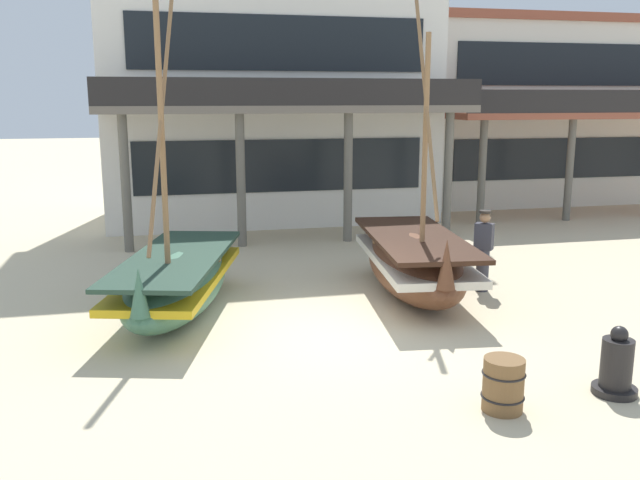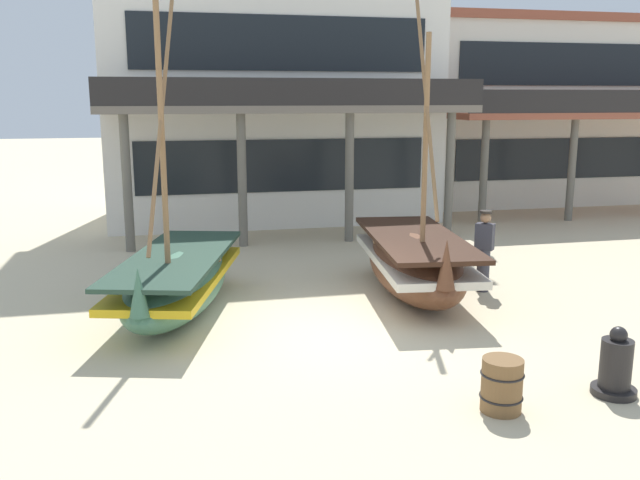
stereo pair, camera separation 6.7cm
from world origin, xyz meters
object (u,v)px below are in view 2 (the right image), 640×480
harbor_building_main (269,50)px  fishing_boat_near_left (177,280)px  wooden_barrel (502,385)px  harbor_building_annex (537,111)px  fishing_boat_centre_large (415,262)px  capstan_winch (616,368)px  fisherman_by_hull (484,252)px

harbor_building_main → fishing_boat_near_left: bearing=-108.0°
wooden_barrel → harbor_building_main: 16.07m
harbor_building_main → wooden_barrel: bearing=-87.7°
harbor_building_annex → fishing_boat_centre_large: bearing=-128.3°
capstan_winch → harbor_building_main: 16.12m
fisherman_by_hull → capstan_winch: bearing=-95.9°
fishing_boat_centre_large → harbor_building_annex: 15.48m
wooden_barrel → harbor_building_annex: harbor_building_annex is taller
fisherman_by_hull → harbor_building_annex: size_ratio=0.15×
wooden_barrel → harbor_building_annex: bearing=59.2°
fishing_boat_centre_large → harbor_building_main: 11.24m
fishing_boat_near_left → harbor_building_annex: (14.12, 12.03, 2.80)m
harbor_building_main → capstan_winch: bearing=-81.2°
fishing_boat_near_left → wooden_barrel: size_ratio=8.31×
fisherman_by_hull → fishing_boat_near_left: bearing=-179.3°
fisherman_by_hull → harbor_building_main: size_ratio=0.16×
fishing_boat_centre_large → fisherman_by_hull: 1.50m
fishing_boat_centre_large → harbor_building_main: size_ratio=0.54×
capstan_winch → fishing_boat_centre_large: bearing=101.0°
harbor_building_main → harbor_building_annex: (10.80, 1.85, -2.00)m
capstan_winch → wooden_barrel: (-1.72, -0.11, -0.03)m
harbor_building_main → fishing_boat_centre_large: bearing=-82.3°
harbor_building_main → harbor_building_annex: 11.14m
fishing_boat_centre_large → harbor_building_annex: harbor_building_annex is taller
fisherman_by_hull → capstan_winch: (-0.52, -5.02, -0.45)m
capstan_winch → harbor_building_annex: (8.47, 16.98, 3.03)m
fishing_boat_centre_large → capstan_winch: size_ratio=6.05×
fishing_boat_centre_large → fisherman_by_hull: size_ratio=3.45×
harbor_building_main → fisherman_by_hull: bearing=-74.2°
capstan_winch → harbor_building_main: harbor_building_main is taller
fishing_boat_centre_large → capstan_winch: 5.13m
wooden_barrel → fishing_boat_near_left: bearing=127.8°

